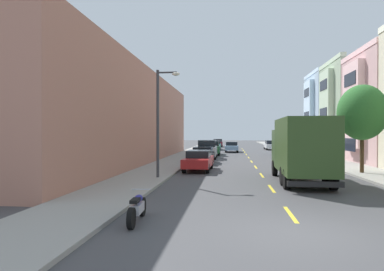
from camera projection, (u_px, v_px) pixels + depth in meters
ground_plane at (247, 156)px, 38.59m from camera, size 160.00×160.00×0.00m
sidewalk_left at (185, 156)px, 37.43m from camera, size 3.20×120.00×0.14m
sidewalk_right at (314, 157)px, 35.77m from camera, size 3.20×120.00×0.14m
lane_centerline_dashes at (250, 159)px, 33.12m from camera, size 0.14×47.20×0.01m
townhouse_fourth_sage at (377, 111)px, 35.21m from camera, size 10.72×7.81×10.57m
townhouse_fifth_powder_blue at (356, 114)px, 43.07m from camera, size 12.41×7.81×10.75m
apartment_block_opposite at (103, 118)px, 30.22m from camera, size 10.00×36.00×8.15m
street_tree_second at (362, 113)px, 20.94m from camera, size 3.02×3.02×5.63m
street_lamp at (161, 114)px, 18.72m from camera, size 1.35×0.28×6.14m
delivery_box_truck at (301, 147)px, 17.54m from camera, size 2.53×7.13×3.43m
parked_wagon_navy at (285, 149)px, 39.12m from camera, size 1.94×4.75×1.50m
parked_hatchback_champagne at (308, 157)px, 26.22m from camera, size 1.76×4.01×1.50m
parked_sedan_teal at (215, 145)px, 51.98m from camera, size 1.89×4.53×1.43m
parked_wagon_white at (271, 145)px, 52.24m from camera, size 1.83×4.70×1.50m
parked_wagon_burgundy at (218, 143)px, 63.19m from camera, size 1.86×4.72×1.50m
parked_suv_silver at (207, 149)px, 34.39m from camera, size 2.00×4.82×1.93m
parked_pickup_forest at (212, 148)px, 39.73m from camera, size 2.05×5.32×1.73m
parked_sedan_red at (199, 160)px, 23.31m from camera, size 1.92×4.55×1.43m
parked_sedan_black at (203, 155)px, 29.03m from camera, size 1.87×4.53×1.43m
moving_sky_sedan at (232, 147)px, 45.94m from camera, size 1.80×4.50×1.43m
parked_motorcycle at (137, 208)px, 9.85m from camera, size 0.62×2.05×0.90m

